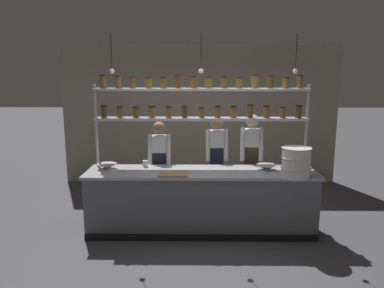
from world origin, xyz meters
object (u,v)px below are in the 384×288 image
(prep_bowl_center_front, at_px, (266,167))
(spice_shelf_unit, at_px, (201,105))
(chef_left, at_px, (160,163))
(chef_right, at_px, (251,158))
(cutting_board, at_px, (174,174))
(chef_center, at_px, (216,158))
(serving_cup_front, at_px, (145,164))
(prep_bowl_near_left, at_px, (107,166))
(container_stack, at_px, (296,162))

(prep_bowl_center_front, bearing_deg, spice_shelf_unit, 164.83)
(chef_left, relative_size, chef_right, 0.93)
(chef_left, relative_size, cutting_board, 3.91)
(chef_center, bearing_deg, chef_left, -170.26)
(serving_cup_front, bearing_deg, chef_right, 13.83)
(spice_shelf_unit, distance_m, prep_bowl_near_left, 1.67)
(prep_bowl_near_left, distance_m, prep_bowl_center_front, 2.35)
(spice_shelf_unit, relative_size, prep_bowl_near_left, 11.06)
(prep_bowl_near_left, relative_size, prep_bowl_center_front, 1.01)
(serving_cup_front, bearing_deg, cutting_board, -45.54)
(prep_bowl_center_front, bearing_deg, chef_left, 162.82)
(chef_right, height_order, cutting_board, chef_right)
(cutting_board, xyz_separation_m, serving_cup_front, (-0.46, 0.47, 0.04))
(prep_bowl_near_left, bearing_deg, chef_right, 13.92)
(chef_left, distance_m, prep_bowl_center_front, 1.70)
(serving_cup_front, bearing_deg, container_stack, -14.38)
(chef_left, xyz_separation_m, cutting_board, (0.27, -0.80, 0.04))
(chef_left, bearing_deg, cutting_board, -73.99)
(cutting_board, bearing_deg, chef_center, 56.31)
(chef_right, xyz_separation_m, prep_bowl_center_front, (0.14, -0.57, -0.01))
(chef_right, relative_size, serving_cup_front, 17.29)
(chef_right, bearing_deg, spice_shelf_unit, -153.05)
(chef_left, height_order, container_stack, chef_left)
(cutting_board, relative_size, prep_bowl_near_left, 1.37)
(container_stack, bearing_deg, chef_left, 155.60)
(chef_center, relative_size, serving_cup_front, 16.83)
(prep_bowl_center_front, bearing_deg, container_stack, -49.44)
(container_stack, xyz_separation_m, prep_bowl_center_front, (-0.33, 0.38, -0.17))
(chef_left, bearing_deg, serving_cup_front, -121.56)
(cutting_board, bearing_deg, chef_right, 36.01)
(chef_left, relative_size, serving_cup_front, 16.14)
(chef_right, height_order, serving_cup_front, chef_right)
(spice_shelf_unit, bearing_deg, serving_cup_front, -173.67)
(chef_center, distance_m, chef_right, 0.57)
(container_stack, bearing_deg, cutting_board, 177.29)
(spice_shelf_unit, height_order, chef_right, spice_shelf_unit)
(prep_bowl_center_front, xyz_separation_m, serving_cup_front, (-1.80, 0.16, 0.01))
(cutting_board, distance_m, serving_cup_front, 0.66)
(chef_center, height_order, cutting_board, chef_center)
(chef_center, distance_m, serving_cup_front, 1.22)
(spice_shelf_unit, xyz_separation_m, prep_bowl_center_front, (0.95, -0.26, -0.88))
(chef_center, height_order, chef_right, chef_right)
(chef_center, height_order, prep_bowl_center_front, chef_center)
(prep_bowl_near_left, xyz_separation_m, serving_cup_front, (0.55, 0.14, 0.01))
(chef_right, bearing_deg, chef_left, -171.40)
(chef_right, xyz_separation_m, serving_cup_front, (-1.66, -0.41, 0.00))
(prep_bowl_center_front, distance_m, serving_cup_front, 1.81)
(container_stack, relative_size, prep_bowl_near_left, 1.42)
(spice_shelf_unit, xyz_separation_m, serving_cup_front, (-0.85, -0.09, -0.87))
(chef_left, relative_size, prep_bowl_center_front, 5.43)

